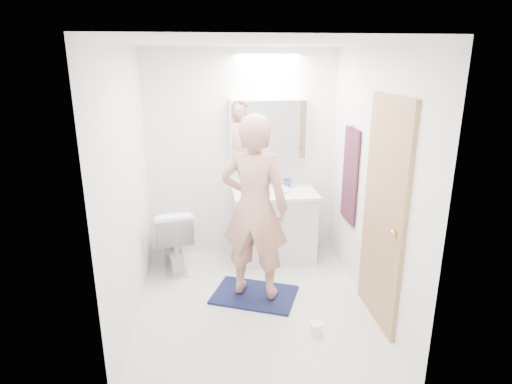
{
  "coord_description": "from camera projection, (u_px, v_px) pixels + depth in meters",
  "views": [
    {
      "loc": [
        -0.41,
        -3.64,
        2.27
      ],
      "look_at": [
        0.05,
        0.25,
        1.05
      ],
      "focal_mm": 30.09,
      "sensor_mm": 36.0,
      "label": 1
    }
  ],
  "objects": [
    {
      "name": "faucet",
      "position": [
        272.0,
        180.0,
        5.07
      ],
      "size": [
        0.02,
        0.02,
        0.16
      ],
      "primitive_type": "cylinder",
      "color": "#B3B4B8",
      "rests_on": "countertop"
    },
    {
      "name": "mirror_panel",
      "position": [
        269.0,
        131.0,
        4.8
      ],
      "size": [
        0.84,
        0.01,
        0.66
      ],
      "primitive_type": "cube",
      "color": "silver",
      "rests_on": "medicine_cabinet"
    },
    {
      "name": "wall_left",
      "position": [
        127.0,
        189.0,
        3.69
      ],
      "size": [
        0.0,
        2.5,
        2.5
      ],
      "primitive_type": "plane",
      "rotation": [
        1.57,
        0.0,
        1.57
      ],
      "color": "white",
      "rests_on": "floor"
    },
    {
      "name": "door",
      "position": [
        384.0,
        214.0,
        3.66
      ],
      "size": [
        0.04,
        0.8,
        2.0
      ],
      "primitive_type": "cube",
      "color": "tan",
      "rests_on": "wall_right"
    },
    {
      "name": "towel_hook",
      "position": [
        352.0,
        126.0,
        4.33
      ],
      "size": [
        0.07,
        0.02,
        0.02
      ],
      "primitive_type": "cylinder",
      "rotation": [
        0.0,
        1.57,
        0.0
      ],
      "color": "silver",
      "rests_on": "wall_right"
    },
    {
      "name": "toilet",
      "position": [
        173.0,
        237.0,
        4.78
      ],
      "size": [
        0.53,
        0.78,
        0.73
      ],
      "primitive_type": "imported",
      "rotation": [
        0.0,
        0.0,
        3.32
      ],
      "color": "white",
      "rests_on": "floor"
    },
    {
      "name": "countertop",
      "position": [
        275.0,
        194.0,
        4.89
      ],
      "size": [
        0.95,
        0.58,
        0.04
      ],
      "primitive_type": "cube",
      "color": "white",
      "rests_on": "vanity_cabinet"
    },
    {
      "name": "ceiling",
      "position": [
        254.0,
        42.0,
        3.46
      ],
      "size": [
        2.5,
        2.5,
        0.0
      ],
      "primitive_type": "plane",
      "rotation": [
        3.14,
        0.0,
        0.0
      ],
      "color": "white",
      "rests_on": "floor"
    },
    {
      "name": "vanity_cabinet",
      "position": [
        275.0,
        227.0,
        5.01
      ],
      "size": [
        0.9,
        0.55,
        0.78
      ],
      "primitive_type": "cube",
      "color": "silver",
      "rests_on": "floor"
    },
    {
      "name": "wall_back",
      "position": [
        242.0,
        155.0,
        5.0
      ],
      "size": [
        2.5,
        0.0,
        2.5
      ],
      "primitive_type": "plane",
      "rotation": [
        1.57,
        0.0,
        0.0
      ],
      "color": "white",
      "rests_on": "floor"
    },
    {
      "name": "person",
      "position": [
        254.0,
        208.0,
        4.01
      ],
      "size": [
        0.76,
        0.64,
        1.77
      ],
      "primitive_type": "imported",
      "rotation": [
        0.0,
        0.0,
        2.75
      ],
      "color": "tan",
      "rests_on": "bath_rug"
    },
    {
      "name": "bath_rug",
      "position": [
        255.0,
        295.0,
        4.29
      ],
      "size": [
        0.95,
        0.81,
        0.02
      ],
      "primitive_type": "cube",
      "rotation": [
        0.0,
        0.0,
        -0.39
      ],
      "color": "#14133D",
      "rests_on": "floor"
    },
    {
      "name": "floor",
      "position": [
        254.0,
        303.0,
        4.17
      ],
      "size": [
        2.5,
        2.5,
        0.0
      ],
      "primitive_type": "plane",
      "color": "silver",
      "rests_on": "ground"
    },
    {
      "name": "soap_bottle_a",
      "position": [
        252.0,
        180.0,
        4.96
      ],
      "size": [
        0.12,
        0.12,
        0.22
      ],
      "primitive_type": "imported",
      "rotation": [
        0.0,
        0.0,
        0.69
      ],
      "color": "beige",
      "rests_on": "countertop"
    },
    {
      "name": "toothbrush_cup",
      "position": [
        287.0,
        183.0,
        5.04
      ],
      "size": [
        0.11,
        0.11,
        0.1
      ],
      "primitive_type": "imported",
      "rotation": [
        0.0,
        0.0,
        0.02
      ],
      "color": "#3B46B1",
      "rests_on": "countertop"
    },
    {
      "name": "towel",
      "position": [
        350.0,
        176.0,
        4.49
      ],
      "size": [
        0.02,
        0.42,
        1.0
      ],
      "primitive_type": "cube",
      "color": "#0F1E30",
      "rests_on": "wall_right"
    },
    {
      "name": "soap_bottle_b",
      "position": [
        261.0,
        180.0,
        5.01
      ],
      "size": [
        0.11,
        0.11,
        0.18
      ],
      "primitive_type": "imported",
      "rotation": [
        0.0,
        0.0,
        -0.81
      ],
      "color": "#6086CF",
      "rests_on": "countertop"
    },
    {
      "name": "wall_front",
      "position": [
        277.0,
        241.0,
        2.63
      ],
      "size": [
        2.5,
        0.0,
        2.5
      ],
      "primitive_type": "plane",
      "rotation": [
        -1.57,
        0.0,
        0.0
      ],
      "color": "white",
      "rests_on": "floor"
    },
    {
      "name": "door_knob",
      "position": [
        394.0,
        233.0,
        3.39
      ],
      "size": [
        0.06,
        0.06,
        0.06
      ],
      "primitive_type": "sphere",
      "color": "gold",
      "rests_on": "door"
    },
    {
      "name": "medicine_cabinet",
      "position": [
        268.0,
        130.0,
        4.87
      ],
      "size": [
        0.88,
        0.14,
        0.7
      ],
      "primitive_type": "cube",
      "color": "white",
      "rests_on": "wall_back"
    },
    {
      "name": "wall_right",
      "position": [
        372.0,
        180.0,
        3.94
      ],
      "size": [
        0.0,
        2.5,
        2.5
      ],
      "primitive_type": "plane",
      "rotation": [
        1.57,
        0.0,
        -1.57
      ],
      "color": "white",
      "rests_on": "floor"
    },
    {
      "name": "sink_basin",
      "position": [
        275.0,
        190.0,
        4.91
      ],
      "size": [
        0.36,
        0.36,
        0.03
      ],
      "primitive_type": "cylinder",
      "color": "white",
      "rests_on": "countertop"
    },
    {
      "name": "toilet_paper_roll",
      "position": [
        316.0,
        328.0,
        3.69
      ],
      "size": [
        0.11,
        0.11,
        0.1
      ],
      "primitive_type": "cylinder",
      "color": "white",
      "rests_on": "floor"
    }
  ]
}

